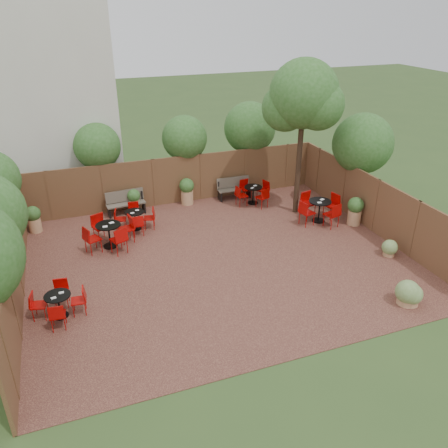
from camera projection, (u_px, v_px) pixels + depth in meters
name	position (u px, v px, depth m)	size (l,w,h in m)	color
ground	(219.00, 259.00, 14.88)	(80.00, 80.00, 0.00)	#354F23
courtyard_paving	(219.00, 259.00, 14.88)	(12.00, 10.00, 0.02)	#3C1B18
fence_back	(178.00, 180.00, 18.64)	(12.00, 0.08, 2.00)	#51391E
fence_left	(16.00, 266.00, 12.58)	(0.08, 10.00, 2.00)	#51391E
fence_right	(376.00, 206.00, 16.29)	(0.08, 10.00, 2.00)	#51391E
neighbour_building	(49.00, 100.00, 18.45)	(5.00, 4.00, 8.00)	beige
overhang_foliage	(146.00, 171.00, 14.66)	(15.80, 10.76, 2.67)	#29561C
courtyard_tree	(303.00, 99.00, 16.23)	(2.69, 2.59, 5.88)	black
park_bench_left	(126.00, 202.00, 17.85)	(1.54, 0.60, 0.93)	brown
park_bench_right	(234.00, 188.00, 19.28)	(1.46, 0.50, 0.89)	brown
bistro_tables	(196.00, 224.00, 16.19)	(11.13, 6.65, 0.96)	black
planters	(191.00, 203.00, 17.53)	(11.87, 4.63, 1.11)	tan
low_shrubs	(404.00, 283.00, 13.04)	(1.89, 3.00, 0.72)	tan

